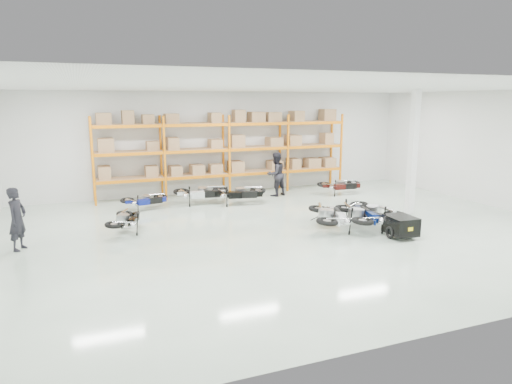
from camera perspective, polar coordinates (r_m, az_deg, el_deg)
name	(u,v)px	position (r m, az deg, el deg)	size (l,w,h in m)	color
room	(289,161)	(14.27, 4.12, 3.89)	(18.00, 18.00, 18.00)	silver
pallet_rack	(226,143)	(20.25, -3.75, 6.09)	(11.28, 0.98, 3.62)	orange
structural_column	(413,153)	(17.52, 19.01, 4.67)	(0.25, 0.25, 4.50)	white
moto_blue_centre	(361,211)	(15.04, 12.95, -2.33)	(0.89, 2.00, 1.22)	#081751
moto_silver_left	(330,212)	(14.79, 9.24, -2.45)	(0.88, 1.98, 1.21)	silver
moto_black_far_left	(126,216)	(15.02, -15.96, -2.95)	(0.72, 1.63, 1.00)	black
moto_touring_right	(370,207)	(15.69, 14.05, -1.89)	(0.87, 1.95, 1.19)	black
trailer	(401,225)	(14.51, 17.64, -4.01)	(0.83, 1.59, 0.66)	black
moto_back_a	(146,197)	(17.91, -13.63, -0.64)	(0.70, 1.57, 0.96)	navy
moto_back_b	(202,189)	(18.53, -6.81, 0.33)	(0.85, 1.92, 1.18)	silver
moto_back_c	(239,190)	(18.35, -2.12, 0.28)	(0.85, 1.91, 1.17)	black
moto_back_d	(341,183)	(20.63, 10.56, 1.17)	(0.77, 1.73, 1.06)	#390D0B
person_left	(17,219)	(14.22, -27.68, -3.01)	(0.65, 0.42, 1.77)	black
person_back	(276,174)	(19.89, 2.49, 2.24)	(0.93, 0.73, 1.92)	black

